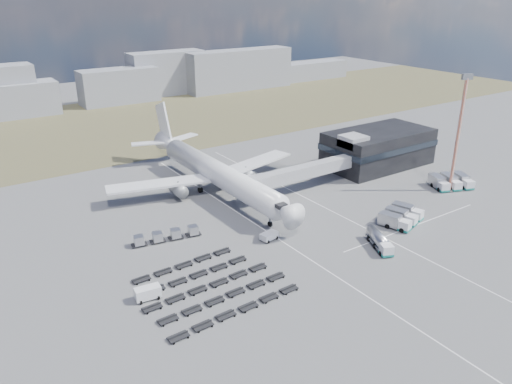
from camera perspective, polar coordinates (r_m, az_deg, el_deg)
ground at (r=99.25m, az=4.66°, el=-5.81°), size 420.00×420.00×0.00m
grass_strip at (r=191.98m, az=-16.38°, el=7.32°), size 420.00×90.00×0.01m
lane_markings at (r=106.99m, az=7.76°, el=-3.76°), size 47.12×110.00×0.01m
terminal at (r=144.24m, az=13.74°, el=4.97°), size 30.40×16.40×11.00m
jet_bridge at (r=120.88m, az=4.62°, el=2.10°), size 30.30×3.80×7.05m
airliner at (r=121.74m, az=-4.78°, el=2.36°), size 51.59×64.53×17.62m
skyline at (r=222.52m, az=-23.13°, el=10.57°), size 304.90×24.81×20.52m
fuel_tanker at (r=99.49m, az=13.93°, el=-5.44°), size 5.71×9.03×2.88m
pushback_tug at (r=99.72m, az=1.50°, el=-5.08°), size 3.89×2.67×1.58m
utility_van at (r=83.64m, az=-12.26°, el=-11.25°), size 4.30×2.32×2.21m
catering_truck at (r=124.90m, az=-1.07°, el=1.12°), size 3.19×6.71×2.99m
service_trucks_near at (r=110.88m, az=16.25°, el=-2.69°), size 10.53×9.10×2.72m
service_trucks_far at (r=134.71m, az=21.37°, el=1.13°), size 11.07×9.85×2.78m
uld_row at (r=100.75m, az=-10.18°, el=-4.92°), size 14.02×4.23×1.93m
baggage_dollies at (r=85.08m, az=-5.31°, el=-10.74°), size 25.04×19.62×0.74m
floodlight_mast at (r=128.54m, az=22.10°, el=6.09°), size 2.72×2.21×28.61m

